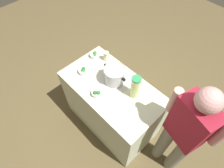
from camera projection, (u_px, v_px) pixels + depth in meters
name	position (u px, v px, depth m)	size (l,w,h in m)	color
ground_plane	(112.00, 120.00, 2.83)	(8.00, 8.00, 0.00)	brown
counter_slab	(112.00, 106.00, 2.48)	(1.20, 0.67, 0.87)	beige
dish_cloth	(114.00, 80.00, 2.18)	(0.34, 0.29, 0.01)	beige
cooking_pot	(114.00, 75.00, 2.09)	(0.31, 0.24, 0.19)	#B7B7BC
lemonade_pitcher	(135.00, 87.00, 1.94)	(0.10, 0.10, 0.30)	#DDE990
mason_jar	(106.00, 56.00, 2.32)	(0.07, 0.07, 0.12)	beige
broccoli_bowl_front	(84.00, 71.00, 2.23)	(0.13, 0.13, 0.08)	silver
broccoli_bowl_center	(95.00, 55.00, 2.38)	(0.12, 0.12, 0.08)	silver
broccoli_bowl_back	(97.00, 93.00, 2.04)	(0.11, 0.11, 0.08)	silver
person_cook	(183.00, 133.00, 1.80)	(0.50, 0.28, 1.58)	gray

